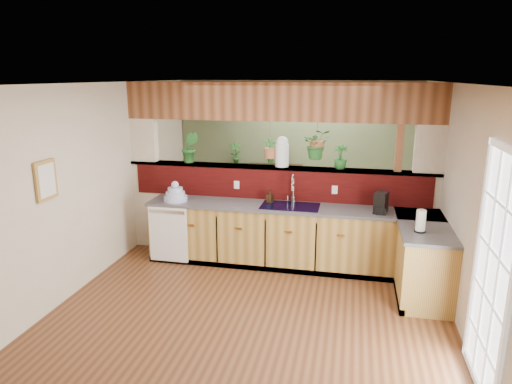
% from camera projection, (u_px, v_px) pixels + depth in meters
% --- Properties ---
extents(ground, '(4.60, 7.00, 0.01)m').
position_uv_depth(ground, '(259.00, 294.00, 5.79)').
color(ground, '#59331B').
rests_on(ground, ground).
extents(ceiling, '(4.60, 7.00, 0.01)m').
position_uv_depth(ceiling, '(259.00, 84.00, 5.14)').
color(ceiling, brown).
rests_on(ceiling, ground).
extents(wall_back, '(4.60, 0.02, 2.60)m').
position_uv_depth(wall_back, '(296.00, 150.00, 8.78)').
color(wall_back, beige).
rests_on(wall_back, ground).
extents(wall_front, '(4.60, 0.02, 2.60)m').
position_uv_depth(wall_front, '(107.00, 379.00, 2.15)').
color(wall_front, beige).
rests_on(wall_front, ground).
extents(wall_left, '(0.02, 7.00, 2.60)m').
position_uv_depth(wall_left, '(86.00, 185.00, 5.93)').
color(wall_left, beige).
rests_on(wall_left, ground).
extents(wall_right, '(0.02, 7.00, 2.60)m').
position_uv_depth(wall_right, '(464.00, 206.00, 4.99)').
color(wall_right, beige).
rests_on(wall_right, ground).
extents(pass_through_partition, '(4.60, 0.21, 2.60)m').
position_uv_depth(pass_through_partition, '(279.00, 180.00, 6.76)').
color(pass_through_partition, beige).
rests_on(pass_through_partition, ground).
extents(pass_through_ledge, '(4.60, 0.21, 0.04)m').
position_uv_depth(pass_through_ledge, '(277.00, 168.00, 6.72)').
color(pass_through_ledge, brown).
rests_on(pass_through_ledge, ground).
extents(header_beam, '(4.60, 0.15, 0.55)m').
position_uv_depth(header_beam, '(278.00, 102.00, 6.49)').
color(header_beam, brown).
rests_on(header_beam, ground).
extents(sage_backwall, '(4.55, 0.02, 2.55)m').
position_uv_depth(sage_backwall, '(296.00, 150.00, 8.76)').
color(sage_backwall, '#5B6C4A').
rests_on(sage_backwall, ground).
extents(countertop, '(4.14, 1.52, 0.90)m').
position_uv_depth(countertop, '(330.00, 242.00, 6.33)').
color(countertop, olive).
rests_on(countertop, ground).
extents(dishwasher, '(0.58, 0.03, 0.82)m').
position_uv_depth(dishwasher, '(168.00, 234.00, 6.60)').
color(dishwasher, white).
rests_on(dishwasher, ground).
extents(navy_sink, '(0.82, 0.50, 0.18)m').
position_uv_depth(navy_sink, '(290.00, 211.00, 6.45)').
color(navy_sink, black).
rests_on(navy_sink, countertop).
extents(french_door, '(0.06, 1.02, 2.16)m').
position_uv_depth(french_door, '(491.00, 276.00, 3.83)').
color(french_door, white).
rests_on(french_door, ground).
extents(framed_print, '(0.04, 0.35, 0.45)m').
position_uv_depth(framed_print, '(46.00, 180.00, 5.11)').
color(framed_print, olive).
rests_on(framed_print, wall_left).
extents(faucet, '(0.19, 0.19, 0.43)m').
position_uv_depth(faucet, '(293.00, 188.00, 6.53)').
color(faucet, '#B7B7B2').
rests_on(faucet, countertop).
extents(dish_stack, '(0.34, 0.34, 0.30)m').
position_uv_depth(dish_stack, '(175.00, 195.00, 6.67)').
color(dish_stack, '#A7B4D8').
rests_on(dish_stack, countertop).
extents(soap_dispenser, '(0.11, 0.11, 0.19)m').
position_uv_depth(soap_dispenser, '(270.00, 196.00, 6.59)').
color(soap_dispenser, '#352213').
rests_on(soap_dispenser, countertop).
extents(coffee_maker, '(0.15, 0.25, 0.28)m').
position_uv_depth(coffee_maker, '(381.00, 203.00, 6.09)').
color(coffee_maker, black).
rests_on(coffee_maker, countertop).
extents(paper_towel, '(0.13, 0.13, 0.29)m').
position_uv_depth(paper_towel, '(421.00, 221.00, 5.34)').
color(paper_towel, black).
rests_on(paper_towel, countertop).
extents(glass_jar, '(0.20, 0.20, 0.45)m').
position_uv_depth(glass_jar, '(282.00, 151.00, 6.65)').
color(glass_jar, silver).
rests_on(glass_jar, pass_through_ledge).
extents(ledge_plant_left, '(0.30, 0.26, 0.47)m').
position_uv_depth(ledge_plant_left, '(190.00, 147.00, 6.94)').
color(ledge_plant_left, '#1E541E').
rests_on(ledge_plant_left, pass_through_ledge).
extents(ledge_plant_right, '(0.20, 0.20, 0.35)m').
position_uv_depth(ledge_plant_right, '(340.00, 157.00, 6.49)').
color(ledge_plant_right, '#1E541E').
rests_on(ledge_plant_right, pass_through_ledge).
extents(hanging_plant_a, '(0.22, 0.19, 0.54)m').
position_uv_depth(hanging_plant_a, '(270.00, 143.00, 6.66)').
color(hanging_plant_a, brown).
rests_on(hanging_plant_a, header_beam).
extents(hanging_plant_b, '(0.45, 0.41, 0.55)m').
position_uv_depth(hanging_plant_b, '(317.00, 131.00, 6.47)').
color(hanging_plant_b, brown).
rests_on(hanging_plant_b, header_beam).
extents(shelving_console, '(1.63, 0.92, 1.05)m').
position_uv_depth(shelving_console, '(260.00, 191.00, 8.87)').
color(shelving_console, black).
rests_on(shelving_console, ground).
extents(shelf_plant_a, '(0.25, 0.20, 0.42)m').
position_uv_depth(shelf_plant_a, '(235.00, 153.00, 8.79)').
color(shelf_plant_a, '#1E541E').
rests_on(shelf_plant_a, shelving_console).
extents(shelf_plant_b, '(0.26, 0.26, 0.46)m').
position_uv_depth(shelf_plant_b, '(282.00, 154.00, 8.60)').
color(shelf_plant_b, '#1E541E').
rests_on(shelf_plant_b, shelving_console).
extents(floor_plant, '(0.85, 0.78, 0.80)m').
position_uv_depth(floor_plant, '(343.00, 214.00, 7.74)').
color(floor_plant, '#1E541E').
rests_on(floor_plant, ground).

